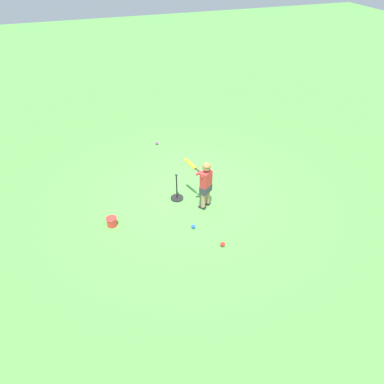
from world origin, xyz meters
The scene contains 7 objects.
ground_plane centered at (0.00, 0.00, 0.00)m, with size 40.00×40.00×0.00m, color #519942.
child_batter centered at (-0.54, -0.17, 0.65)m, with size 0.76×0.42×1.08m.
play_ball_far_right centered at (2.39, 0.13, 0.04)m, with size 0.08×0.08×0.08m, color purple.
play_ball_midfield centered at (-1.79, -0.08, 0.05)m, with size 0.09×0.09×0.09m, color red.
play_ball_behind_batter centered at (-1.14, 0.28, 0.04)m, with size 0.08×0.08×0.08m, color blue.
batting_tee centered at (-0.12, 0.31, 0.10)m, with size 0.28×0.28×0.62m.
toy_bucket centered at (-0.54, 1.79, 0.10)m, with size 0.22×0.22×0.19m.
Camera 1 is at (-6.13, 1.99, 4.80)m, focal length 33.49 mm.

